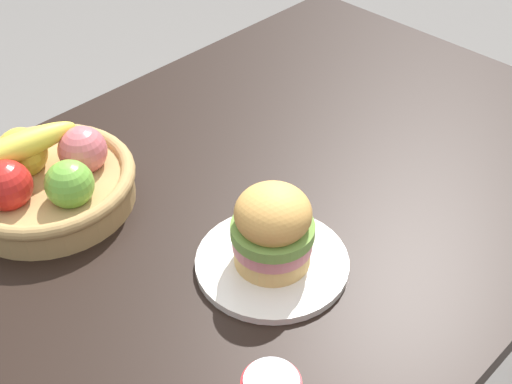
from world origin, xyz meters
TOP-DOWN VIEW (x-y plane):
  - dining_table at (0.00, 0.00)m, footprint 1.40×0.90m
  - plate at (-0.09, -0.12)m, footprint 0.23×0.23m
  - sandwich at (-0.09, -0.12)m, footprint 0.12×0.12m
  - fruit_basket at (-0.24, 0.24)m, footprint 0.29×0.29m

SIDE VIEW (x-z plane):
  - dining_table at x=0.00m, z-range 0.27..1.02m
  - plate at x=-0.09m, z-range 0.75..0.76m
  - fruit_basket at x=-0.24m, z-range 0.73..0.87m
  - sandwich at x=-0.09m, z-range 0.76..0.89m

